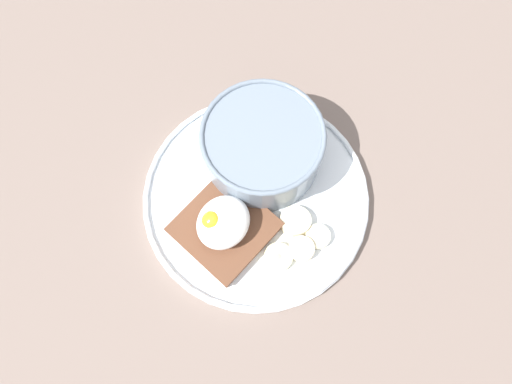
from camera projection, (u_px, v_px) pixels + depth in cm
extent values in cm
cube|color=#726159|center=(256.00, 202.00, 59.75)|extent=(120.00, 120.00, 2.00)
cylinder|color=white|center=(256.00, 199.00, 58.33)|extent=(26.29, 26.29, 1.00)
torus|color=white|center=(256.00, 197.00, 57.57)|extent=(26.09, 26.09, 0.60)
cylinder|color=slate|center=(262.00, 147.00, 56.43)|extent=(13.61, 13.61, 6.30)
torus|color=slate|center=(263.00, 135.00, 53.44)|extent=(13.81, 13.81, 0.60)
cylinder|color=beige|center=(262.00, 148.00, 56.80)|extent=(12.21, 12.21, 5.14)
ellipsoid|color=beige|center=(263.00, 140.00, 54.54)|extent=(11.60, 11.60, 1.20)
ellipsoid|color=#9A7244|center=(284.00, 126.00, 54.74)|extent=(1.52, 1.55, 0.57)
ellipsoid|color=tan|center=(265.00, 127.00, 54.77)|extent=(1.30, 1.03, 0.49)
ellipsoid|color=tan|center=(253.00, 140.00, 54.23)|extent=(1.37, 1.51, 0.54)
ellipsoid|color=tan|center=(262.00, 139.00, 54.26)|extent=(1.58, 1.68, 0.61)
ellipsoid|color=#9A6143|center=(250.00, 109.00, 55.36)|extent=(1.22, 1.69, 0.67)
ellipsoid|color=#A97A60|center=(254.00, 140.00, 54.09)|extent=(2.25, 2.10, 0.81)
cube|color=brown|center=(224.00, 227.00, 55.32)|extent=(10.69, 10.69, 0.30)
cube|color=brown|center=(225.00, 228.00, 55.94)|extent=(10.49, 10.49, 1.49)
ellipsoid|color=white|center=(223.00, 222.00, 53.61)|extent=(6.26, 5.53, 3.42)
sphere|color=yellow|center=(212.00, 221.00, 52.83)|extent=(2.29, 2.29, 2.29)
cylinder|color=beige|center=(278.00, 257.00, 55.18)|extent=(4.36, 4.37, 0.95)
cylinder|color=tan|center=(278.00, 256.00, 54.76)|extent=(0.78, 0.79, 0.13)
cylinder|color=#F5E9BF|center=(320.00, 233.00, 56.01)|extent=(3.97, 3.97, 1.00)
cylinder|color=#BFB695|center=(320.00, 232.00, 55.56)|extent=(0.71, 0.71, 0.13)
cylinder|color=#FAE3BA|center=(302.00, 249.00, 55.27)|extent=(4.14, 4.14, 1.46)
cylinder|color=#C3B191|center=(302.00, 248.00, 54.73)|extent=(0.74, 0.74, 0.18)
cylinder|color=#F3E7BC|center=(296.00, 220.00, 56.26)|extent=(4.77, 4.71, 1.64)
cylinder|color=#BDB492|center=(296.00, 219.00, 55.73)|extent=(0.85, 0.84, 0.21)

